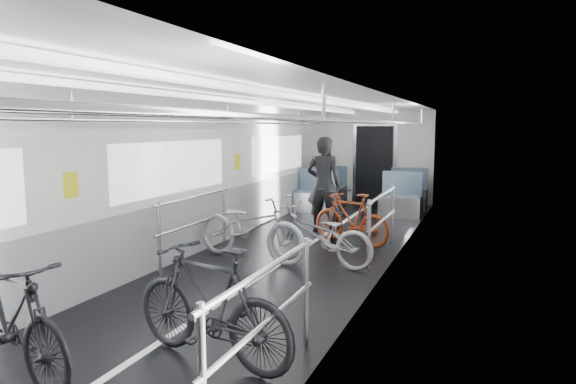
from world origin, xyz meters
name	(u,v)px	position (x,y,z in m)	size (l,w,h in m)	color
car_shell	(310,178)	(0.00, 1.78, 1.13)	(3.02, 14.01, 2.41)	black
bike_left_mid	(10,318)	(-0.65, -3.53, 0.51)	(0.48, 1.69, 1.02)	black
bike_left_far	(251,227)	(-0.50, 0.50, 0.50)	(0.66, 1.90, 1.00)	#9D9CA1
bike_right_near	(211,303)	(0.64, -2.68, 0.51)	(0.48, 1.70, 1.02)	black
bike_right_mid	(319,235)	(0.55, 0.55, 0.44)	(0.58, 1.68, 0.88)	#98999C
bike_right_far	(351,219)	(0.64, 2.04, 0.44)	(0.41, 1.47, 0.88)	maroon
bike_aisle	(336,210)	(0.18, 2.76, 0.45)	(0.60, 1.72, 0.90)	black
person_standing	(324,185)	(-0.10, 2.86, 0.90)	(0.66, 0.43, 1.80)	black
person_seated	(323,173)	(-0.94, 5.50, 0.87)	(0.85, 0.66, 1.74)	#322F38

